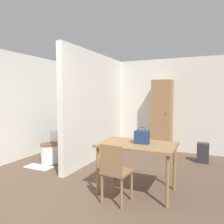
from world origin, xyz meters
TOP-DOWN VIEW (x-y plane):
  - ground_plane at (0.00, 0.00)m, footprint 16.00×16.00m
  - wall_back at (0.00, 4.14)m, footprint 5.23×0.12m
  - wall_left at (-2.18, 2.04)m, footprint 0.12×5.08m
  - partition_wall at (-0.52, 2.68)m, footprint 0.12×2.80m
  - dining_table at (0.94, 1.30)m, footprint 1.17×0.76m
  - wooden_chair at (0.78, 0.80)m, footprint 0.41×0.41m
  - toilet at (-1.32, 1.99)m, footprint 0.44×0.59m
  - handbag at (1.01, 1.32)m, footprint 0.22×0.14m
  - wooden_cabinet at (0.81, 3.83)m, footprint 0.49×0.48m
  - bath_mat at (-1.32, 1.56)m, footprint 0.60×0.29m
  - space_heater at (1.84, 3.35)m, footprint 0.25×0.19m

SIDE VIEW (x-z plane):
  - ground_plane at x=0.00m, z-range 0.00..0.00m
  - bath_mat at x=-1.32m, z-range 0.00..0.01m
  - space_heater at x=1.84m, z-range 0.00..0.45m
  - toilet at x=-1.32m, z-range -0.07..0.62m
  - wooden_chair at x=0.78m, z-range 0.05..0.91m
  - dining_table at x=0.94m, z-range 0.30..1.07m
  - handbag at x=1.01m, z-range 0.74..1.01m
  - wooden_cabinet at x=0.81m, z-range 0.00..1.92m
  - wall_back at x=0.00m, z-range 0.00..2.50m
  - wall_left at x=-2.18m, z-range 0.00..2.50m
  - partition_wall at x=-0.52m, z-range 0.00..2.50m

